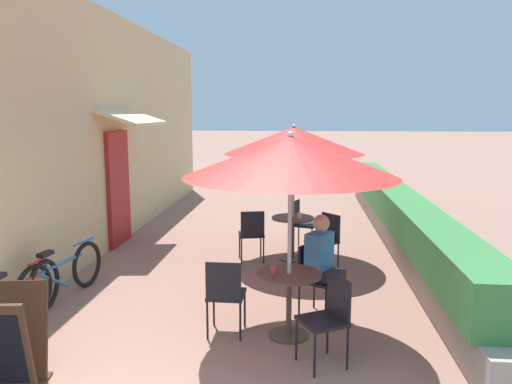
% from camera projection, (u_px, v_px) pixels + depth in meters
% --- Properties ---
extents(cafe_facade_wall, '(0.98, 11.73, 4.20)m').
position_uv_depth(cafe_facade_wall, '(117.00, 131.00, 9.48)').
color(cafe_facade_wall, '#D6B784').
rests_on(cafe_facade_wall, ground_plane).
extents(planter_hedge, '(0.60, 10.73, 1.01)m').
position_uv_depth(planter_hedge, '(397.00, 215.00, 9.27)').
color(planter_hedge, gray).
rests_on(planter_hedge, ground_plane).
extents(patio_table_near, '(0.70, 0.70, 0.72)m').
position_uv_depth(patio_table_near, '(289.00, 293.00, 5.43)').
color(patio_table_near, brown).
rests_on(patio_table_near, ground_plane).
extents(patio_umbrella_near, '(2.27, 2.27, 2.25)m').
position_uv_depth(patio_umbrella_near, '(291.00, 156.00, 5.19)').
color(patio_umbrella_near, '#B7B7BC').
rests_on(patio_umbrella_near, ground_plane).
extents(cafe_chair_near_left, '(0.54, 0.54, 0.87)m').
position_uv_depth(cafe_chair_near_left, '(329.00, 313.00, 4.83)').
color(cafe_chair_near_left, black).
rests_on(cafe_chair_near_left, ground_plane).
extents(cafe_chair_near_right, '(0.55, 0.55, 0.87)m').
position_uv_depth(cafe_chair_near_right, '(315.00, 273.00, 6.02)').
color(cafe_chair_near_right, black).
rests_on(cafe_chair_near_right, ground_plane).
extents(seated_patron_near_right, '(0.51, 0.48, 1.25)m').
position_uv_depth(seated_patron_near_right, '(323.00, 261.00, 5.92)').
color(seated_patron_near_right, '#23232D').
rests_on(seated_patron_near_right, ground_plane).
extents(cafe_chair_near_back, '(0.41, 0.41, 0.87)m').
position_uv_depth(cafe_chair_near_back, '(225.00, 291.00, 5.42)').
color(cafe_chair_near_back, black).
rests_on(cafe_chair_near_back, ground_plane).
extents(coffee_cup_near, '(0.07, 0.07, 0.09)m').
position_uv_depth(coffee_cup_near, '(274.00, 270.00, 5.35)').
color(coffee_cup_near, '#B73D3D').
rests_on(coffee_cup_near, patio_table_near).
extents(patio_table_mid, '(0.70, 0.70, 0.72)m').
position_uv_depth(patio_table_mid, '(293.00, 230.00, 8.28)').
color(patio_table_mid, brown).
rests_on(patio_table_mid, ground_plane).
extents(patio_umbrella_mid, '(2.27, 2.27, 2.25)m').
position_uv_depth(patio_umbrella_mid, '(294.00, 140.00, 8.04)').
color(patio_umbrella_mid, '#B7B7BC').
rests_on(patio_umbrella_mid, ground_plane).
extents(cafe_chair_mid_left, '(0.48, 0.48, 0.87)m').
position_uv_depth(cafe_chair_mid_left, '(252.00, 232.00, 8.12)').
color(cafe_chair_mid_left, black).
rests_on(cafe_chair_mid_left, ground_plane).
extents(cafe_chair_mid_right, '(0.57, 0.57, 0.87)m').
position_uv_depth(cafe_chair_mid_right, '(326.00, 237.00, 7.77)').
color(cafe_chair_mid_right, black).
rests_on(cafe_chair_mid_right, ground_plane).
extents(cafe_chair_mid_back, '(0.50, 0.50, 0.87)m').
position_uv_depth(cafe_chair_mid_back, '(301.00, 221.00, 8.93)').
color(cafe_chair_mid_back, black).
rests_on(cafe_chair_mid_back, ground_plane).
extents(coffee_cup_mid, '(0.07, 0.07, 0.09)m').
position_uv_depth(coffee_cup_mid, '(300.00, 215.00, 8.16)').
color(coffee_cup_mid, white).
rests_on(coffee_cup_mid, patio_table_mid).
extents(bicycle_leaning, '(0.16, 1.74, 0.74)m').
position_uv_depth(bicycle_leaning, '(16.00, 301.00, 5.61)').
color(bicycle_leaning, black).
rests_on(bicycle_leaning, ground_plane).
extents(bicycle_second, '(0.36, 1.72, 0.73)m').
position_uv_depth(bicycle_second, '(62.00, 275.00, 6.50)').
color(bicycle_second, black).
rests_on(bicycle_second, ground_plane).
extents(menu_board, '(0.62, 0.70, 0.91)m').
position_uv_depth(menu_board, '(9.00, 342.00, 4.38)').
color(menu_board, '#422819').
rests_on(menu_board, ground_plane).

